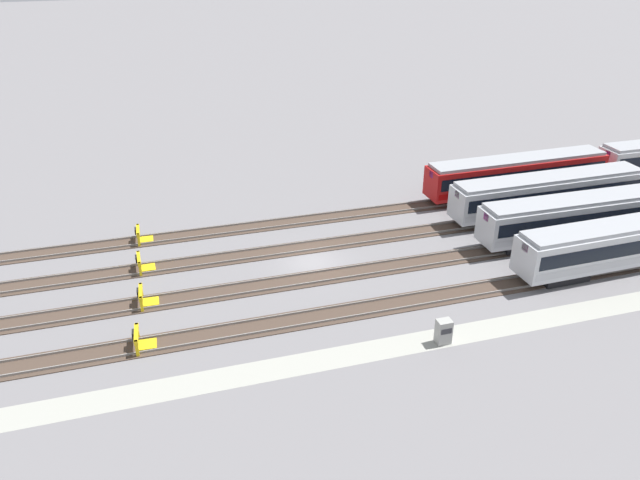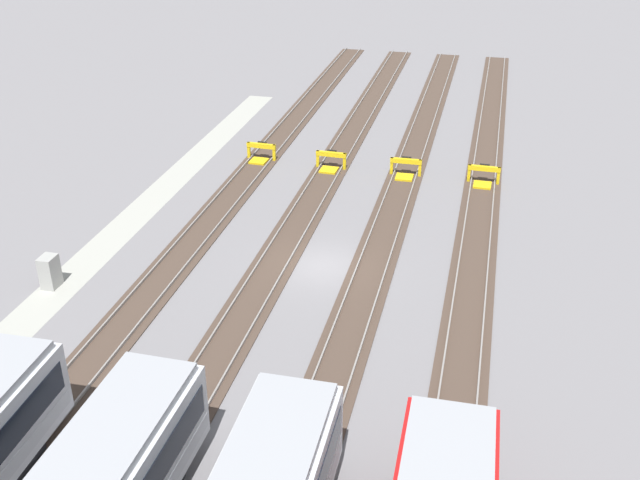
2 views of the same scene
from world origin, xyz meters
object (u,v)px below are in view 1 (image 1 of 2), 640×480
(subway_car_front_row_left_inner, at_px, (628,242))
(bumper_stop_middle_track, at_px, (143,264))
(electrical_cabinet, at_px, (444,331))
(bumper_stop_far_inner_track, at_px, (142,236))
(subway_car_front_row_right_inner, at_px, (548,193))
(subway_car_front_row_rightmost, at_px, (517,174))
(subway_car_front_row_centre, at_px, (584,216))
(bumper_stop_nearest_track, at_px, (141,340))
(bumper_stop_near_inner_track, at_px, (145,298))

(subway_car_front_row_left_inner, distance_m, bumper_stop_middle_track, 35.94)
(electrical_cabinet, bearing_deg, bumper_stop_middle_track, 139.83)
(bumper_stop_far_inner_track, bearing_deg, subway_car_front_row_right_inner, -8.05)
(subway_car_front_row_rightmost, relative_size, bumper_stop_far_inner_track, 8.99)
(subway_car_front_row_centre, distance_m, electrical_cabinet, 19.87)
(subway_car_front_row_rightmost, height_order, bumper_stop_nearest_track, subway_car_front_row_rightmost)
(bumper_stop_middle_track, height_order, bumper_stop_far_inner_track, same)
(subway_car_front_row_right_inner, relative_size, electrical_cabinet, 11.27)
(bumper_stop_middle_track, relative_size, electrical_cabinet, 1.25)
(subway_car_front_row_rightmost, xyz_separation_m, bumper_stop_middle_track, (-34.55, -4.91, -1.53))
(bumper_stop_middle_track, relative_size, bumper_stop_far_inner_track, 1.00)
(subway_car_front_row_centre, bearing_deg, subway_car_front_row_left_inner, -90.00)
(subway_car_front_row_rightmost, relative_size, bumper_stop_nearest_track, 8.98)
(subway_car_front_row_left_inner, relative_size, electrical_cabinet, 11.29)
(subway_car_front_row_left_inner, bearing_deg, subway_car_front_row_right_inner, 90.00)
(subway_car_front_row_rightmost, height_order, bumper_stop_far_inner_track, subway_car_front_row_rightmost)
(subway_car_front_row_right_inner, height_order, electrical_cabinet, subway_car_front_row_right_inner)
(subway_car_front_row_rightmost, distance_m, bumper_stop_far_inner_track, 34.47)
(bumper_stop_near_inner_track, height_order, bumper_stop_middle_track, same)
(subway_car_front_row_rightmost, xyz_separation_m, electrical_cabinet, (-17.29, -19.49, -1.24))
(subway_car_front_row_centre, height_order, subway_car_front_row_right_inner, same)
(bumper_stop_near_inner_track, xyz_separation_m, bumper_stop_middle_track, (0.06, 4.89, 0.00))
(subway_car_front_row_rightmost, distance_m, bumper_stop_middle_track, 34.93)
(bumper_stop_nearest_track, distance_m, bumper_stop_near_inner_track, 4.90)
(subway_car_front_row_left_inner, height_order, bumper_stop_nearest_track, subway_car_front_row_left_inner)
(bumper_stop_near_inner_track, bearing_deg, electrical_cabinet, -29.21)
(subway_car_front_row_left_inner, xyz_separation_m, bumper_stop_far_inner_track, (-34.44, 14.65, -1.53))
(bumper_stop_near_inner_track, relative_size, bumper_stop_far_inner_track, 1.00)
(subway_car_front_row_left_inner, relative_size, subway_car_front_row_centre, 1.00)
(bumper_stop_nearest_track, xyz_separation_m, bumper_stop_near_inner_track, (0.44, 4.88, 0.00))
(subway_car_front_row_centre, relative_size, subway_car_front_row_rightmost, 1.00)
(subway_car_front_row_left_inner, bearing_deg, bumper_stop_middle_track, 164.19)
(subway_car_front_row_right_inner, relative_size, bumper_stop_middle_track, 9.00)
(bumper_stop_nearest_track, bearing_deg, subway_car_front_row_rightmost, 22.73)
(bumper_stop_middle_track, bearing_deg, subway_car_front_row_rightmost, 8.10)
(bumper_stop_nearest_track, distance_m, bumper_stop_middle_track, 9.78)
(subway_car_front_row_rightmost, height_order, bumper_stop_middle_track, subway_car_front_row_rightmost)
(subway_car_front_row_centre, bearing_deg, bumper_stop_near_inner_track, -179.95)
(subway_car_front_row_rightmost, xyz_separation_m, bumper_stop_near_inner_track, (-34.61, -9.80, -1.53))
(bumper_stop_middle_track, bearing_deg, subway_car_front_row_left_inner, -15.81)
(subway_car_front_row_right_inner, distance_m, subway_car_front_row_rightmost, 4.92)
(electrical_cabinet, bearing_deg, subway_car_front_row_centre, 29.33)
(subway_car_front_row_left_inner, xyz_separation_m, subway_car_front_row_rightmost, (0.00, 14.70, 0.00))
(bumper_stop_middle_track, distance_m, bumper_stop_far_inner_track, 4.87)
(subway_car_front_row_left_inner, xyz_separation_m, electrical_cabinet, (-17.29, -4.79, -1.24))
(subway_car_front_row_left_inner, relative_size, subway_car_front_row_right_inner, 1.00)
(subway_car_front_row_centre, distance_m, subway_car_front_row_rightmost, 9.77)
(bumper_stop_nearest_track, height_order, bumper_stop_near_inner_track, same)
(subway_car_front_row_centre, distance_m, subway_car_front_row_right_inner, 4.86)
(bumper_stop_nearest_track, bearing_deg, subway_car_front_row_right_inner, 15.57)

